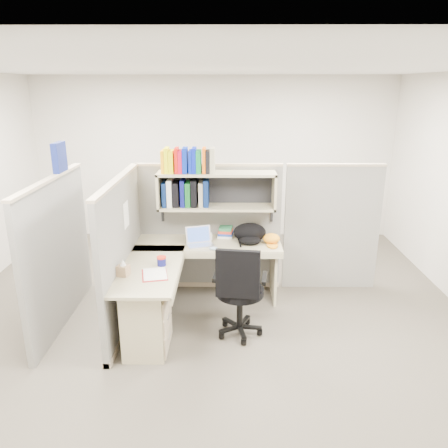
{
  "coord_description": "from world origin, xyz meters",
  "views": [
    {
      "loc": [
        0.23,
        -4.36,
        2.53
      ],
      "look_at": [
        0.19,
        0.25,
        1.07
      ],
      "focal_mm": 35.0,
      "sensor_mm": 36.0,
      "label": 1
    }
  ],
  "objects_px": {
    "desk": "(166,297)",
    "laptop": "(200,237)",
    "task_chair": "(239,305)",
    "snack_canister": "(162,261)",
    "backpack": "(250,234)"
  },
  "relations": [
    {
      "from": "snack_canister",
      "to": "task_chair",
      "type": "xyz_separation_m",
      "value": [
        0.81,
        -0.19,
        -0.41
      ]
    },
    {
      "from": "backpack",
      "to": "snack_canister",
      "type": "height_order",
      "value": "backpack"
    },
    {
      "from": "snack_canister",
      "to": "task_chair",
      "type": "relative_size",
      "value": 0.1
    },
    {
      "from": "snack_canister",
      "to": "task_chair",
      "type": "height_order",
      "value": "task_chair"
    },
    {
      "from": "task_chair",
      "to": "snack_canister",
      "type": "bearing_deg",
      "value": 167.1
    },
    {
      "from": "backpack",
      "to": "snack_canister",
      "type": "relative_size",
      "value": 3.95
    },
    {
      "from": "laptop",
      "to": "backpack",
      "type": "relative_size",
      "value": 0.77
    },
    {
      "from": "desk",
      "to": "laptop",
      "type": "distance_m",
      "value": 0.9
    },
    {
      "from": "laptop",
      "to": "task_chair",
      "type": "height_order",
      "value": "task_chair"
    },
    {
      "from": "laptop",
      "to": "snack_canister",
      "type": "height_order",
      "value": "laptop"
    },
    {
      "from": "desk",
      "to": "task_chair",
      "type": "height_order",
      "value": "task_chair"
    },
    {
      "from": "desk",
      "to": "snack_canister",
      "type": "xyz_separation_m",
      "value": [
        -0.05,
        0.15,
        0.34
      ]
    },
    {
      "from": "desk",
      "to": "task_chair",
      "type": "xyz_separation_m",
      "value": [
        0.76,
        -0.04,
        -0.07
      ]
    },
    {
      "from": "desk",
      "to": "backpack",
      "type": "height_order",
      "value": "backpack"
    },
    {
      "from": "laptop",
      "to": "backpack",
      "type": "height_order",
      "value": "backpack"
    }
  ]
}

